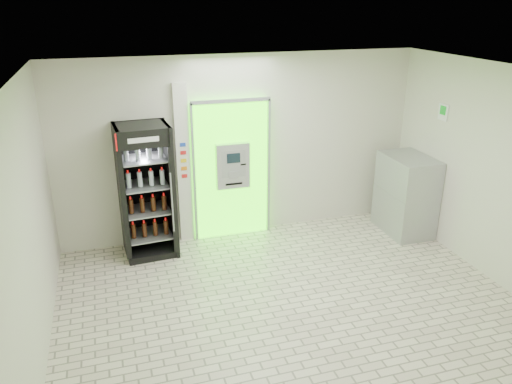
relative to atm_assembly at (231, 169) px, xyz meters
name	(u,v)px	position (x,y,z in m)	size (l,w,h in m)	color
ground	(293,309)	(0.20, -2.41, -1.17)	(6.00, 6.00, 0.00)	beige
room_shell	(298,176)	(0.20, -2.41, 0.67)	(6.00, 6.00, 6.00)	beige
atm_assembly	(231,169)	(0.00, 0.00, 0.00)	(1.30, 0.24, 2.33)	#37ED0A
pillar	(183,165)	(-0.78, 0.04, 0.13)	(0.22, 0.11, 2.60)	silver
beverage_cooler	(146,193)	(-1.42, -0.26, -0.18)	(0.83, 0.77, 2.07)	black
steel_cabinet	(406,195)	(2.85, -0.77, -0.50)	(0.68, 1.01, 1.34)	#A0A2A8
exit_sign	(443,112)	(3.19, -1.01, 0.95)	(0.02, 0.22, 0.26)	white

